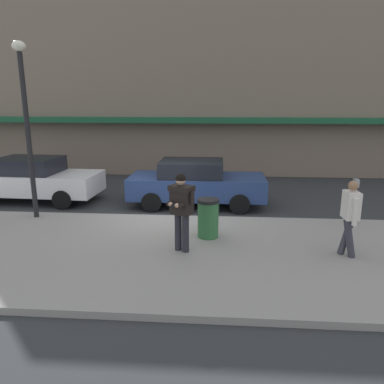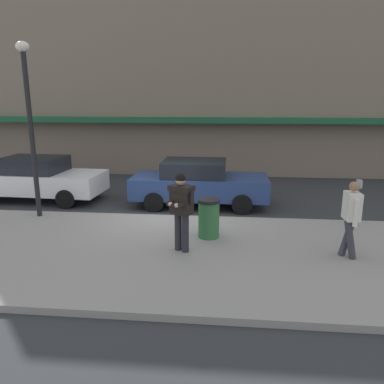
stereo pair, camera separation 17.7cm
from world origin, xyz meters
name	(u,v)px [view 1 (the left image)]	position (x,y,z in m)	size (l,w,h in m)	color
ground_plane	(167,217)	(0.00, 0.00, 0.00)	(80.00, 80.00, 0.00)	#2B2D30
sidewalk	(193,254)	(1.00, -2.85, 0.07)	(32.00, 5.30, 0.14)	gray
curb_paint_line	(200,218)	(1.00, 0.05, 0.00)	(28.00, 0.12, 0.01)	silver
storefront_facade	(210,55)	(1.00, 8.49, 5.62)	(28.00, 4.70, 11.25)	#756656
parked_sedan_near	(34,179)	(-4.92, 1.57, 0.79)	(4.59, 2.10, 1.54)	silver
parked_sedan_mid	(196,183)	(0.79, 1.41, 0.79)	(4.51, 1.94, 1.54)	navy
man_texting_on_phone	(181,204)	(0.75, -2.87, 1.25)	(0.63, 0.65, 1.81)	#23232B
pedestrian_in_light_coat	(350,214)	(4.42, -2.86, 1.11)	(0.34, 0.60, 1.70)	#33333D
street_lamp_post	(26,113)	(-3.79, -0.65, 3.14)	(0.36, 0.36, 4.88)	black
parking_meter	(355,195)	(5.29, -0.60, 0.97)	(0.12, 0.18, 1.27)	#4C4C51
trash_bin	(208,218)	(1.32, -1.92, 0.63)	(0.55, 0.55, 0.98)	#2D6638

